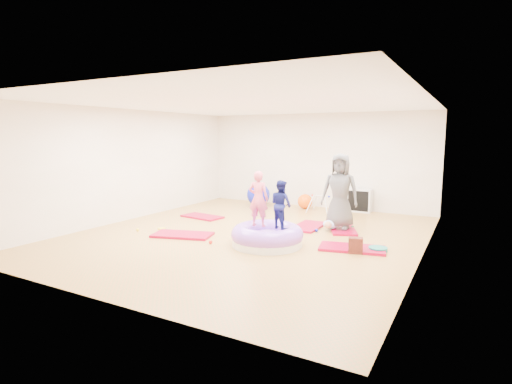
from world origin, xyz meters
The scene contains 19 objects.
room centered at (0.00, 0.00, 1.40)m, with size 7.01×8.01×2.81m.
gym_mat_front_left centered at (-1.20, -0.81, 0.03)m, with size 1.25×0.62×0.05m, color #AA0028.
gym_mat_mid_left centered at (-2.00, 1.00, 0.02)m, with size 1.10×0.55×0.05m, color #AA0028.
gym_mat_center_back centered at (0.87, 1.26, 0.02)m, with size 1.16×0.58×0.05m, color #AA0028.
gym_mat_right centered at (2.28, -0.08, 0.03)m, with size 1.21×0.61×0.05m, color #AA0028.
gym_mat_rear_right centered at (1.68, 1.35, 0.02)m, with size 1.08×0.54×0.04m, color #AA0028.
inflatable_cushion centered at (0.74, -0.59, 0.17)m, with size 1.42×1.42×0.45m.
child_pink centered at (0.53, -0.57, 0.96)m, with size 0.40×0.26×1.10m, color #EC576B.
child_navy centered at (1.01, -0.55, 0.88)m, with size 0.46×0.36×0.94m, color #111454.
adult_caregiver centered at (1.59, 1.35, 0.89)m, with size 0.83×0.54×1.70m, color #484848.
infant centered at (1.44, 1.15, 0.15)m, with size 0.35×0.35×0.21m.
ball_pit_balls centered at (0.30, -0.15, 0.04)m, with size 4.25×2.76×0.07m.
exercise_ball_blue centered at (-1.53, 3.23, 0.35)m, with size 0.70×0.70×0.70m, color #0E18C4.
exercise_ball_orange centered at (-0.11, 3.51, 0.22)m, with size 0.44×0.44×0.44m, color #F55607.
infant_play_gym centered at (0.52, 3.08, 0.33)m, with size 0.65×0.62×0.50m.
cube_shelf centered at (1.42, 3.79, 0.33)m, with size 0.66×0.32×0.66m.
balance_disc centered at (2.74, 0.05, 0.04)m, with size 0.34×0.34×0.08m, color #0D7A6E.
backpack centered at (2.40, -0.29, 0.15)m, with size 0.25×0.16×0.29m, color maroon.
yellow_toy centered at (-2.04, -0.53, 0.01)m, with size 0.18×0.18×0.03m, color yellow.
Camera 1 is at (4.21, -7.37, 2.13)m, focal length 28.00 mm.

